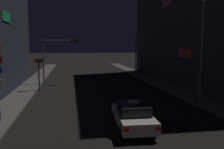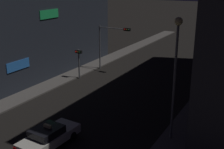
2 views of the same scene
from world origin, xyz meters
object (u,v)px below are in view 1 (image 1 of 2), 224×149
(traffic_light_left_kerb, at_px, (39,67))
(street_lamp_near_block, at_px, (203,31))
(street_lamp_far_block, at_px, (136,48))
(traffic_light_overhead, at_px, (57,51))
(taxi, at_px, (133,116))

(traffic_light_left_kerb, xyz_separation_m, street_lamp_near_block, (13.18, -7.56, 3.26))
(traffic_light_left_kerb, distance_m, street_lamp_far_block, 18.73)
(traffic_light_left_kerb, relative_size, street_lamp_near_block, 0.40)
(traffic_light_left_kerb, xyz_separation_m, street_lamp_far_block, (13.44, 12.92, 1.77))
(traffic_light_overhead, bearing_deg, taxi, -73.58)
(traffic_light_overhead, bearing_deg, traffic_light_left_kerb, -109.49)
(street_lamp_near_block, bearing_deg, street_lamp_far_block, 89.25)
(taxi, xyz_separation_m, street_lamp_near_block, (6.69, 4.84, 4.93))
(traffic_light_left_kerb, bearing_deg, street_lamp_far_block, 43.86)
(taxi, relative_size, street_lamp_near_block, 0.55)
(taxi, height_order, street_lamp_far_block, street_lamp_far_block)
(taxi, distance_m, street_lamp_near_block, 9.62)
(traffic_light_left_kerb, bearing_deg, street_lamp_near_block, -29.84)
(traffic_light_overhead, distance_m, traffic_light_left_kerb, 4.87)
(street_lamp_far_block, bearing_deg, taxi, -105.37)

